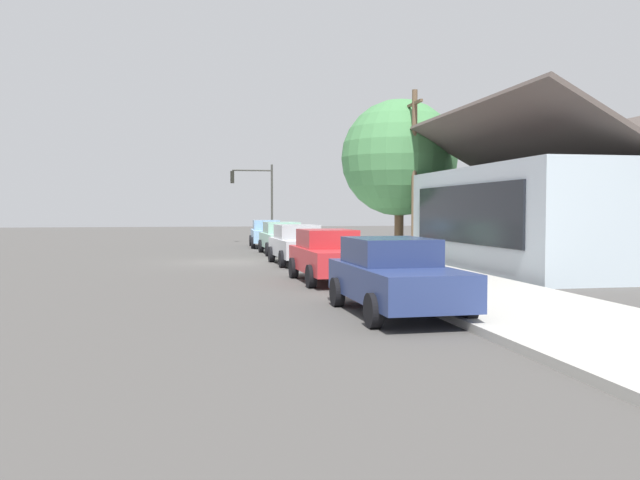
% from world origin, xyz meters
% --- Properties ---
extents(ground_plane, '(120.00, 120.00, 0.00)m').
position_xyz_m(ground_plane, '(0.00, 0.00, 0.00)').
color(ground_plane, '#4C4947').
extents(sidewalk_curb, '(60.00, 4.20, 0.16)m').
position_xyz_m(sidewalk_curb, '(0.00, 5.60, 0.08)').
color(sidewalk_curb, '#B2AFA8').
rests_on(sidewalk_curb, ground).
extents(car_skyblue, '(4.76, 2.09, 1.59)m').
position_xyz_m(car_skyblue, '(-10.87, 2.75, 0.81)').
color(car_skyblue, '#8CB7E0').
rests_on(car_skyblue, ground).
extents(car_seafoam, '(4.69, 2.12, 1.59)m').
position_xyz_m(car_seafoam, '(-4.66, 2.89, 0.82)').
color(car_seafoam, '#9ED1BC').
rests_on(car_seafoam, ground).
extents(car_silver, '(4.51, 2.15, 1.59)m').
position_xyz_m(car_silver, '(1.65, 2.72, 0.81)').
color(car_silver, silver).
rests_on(car_silver, ground).
extents(car_cherry, '(4.48, 2.10, 1.59)m').
position_xyz_m(car_cherry, '(8.25, 2.67, 0.81)').
color(car_cherry, red).
rests_on(car_cherry, ground).
extents(car_navy, '(4.60, 2.16, 1.59)m').
position_xyz_m(car_navy, '(14.59, 2.78, 0.82)').
color(car_navy, navy).
rests_on(car_navy, ground).
extents(storefront_building, '(11.88, 8.02, 5.91)m').
position_xyz_m(storefront_building, '(5.60, 11.98, 2.01)').
color(storefront_building, '#ADBCC6').
rests_on(storefront_building, ground).
extents(shade_tree, '(5.59, 5.59, 7.50)m').
position_xyz_m(shade_tree, '(-2.60, 8.31, 4.70)').
color(shade_tree, brown).
rests_on(shade_tree, ground).
extents(traffic_light_main, '(0.37, 2.79, 5.20)m').
position_xyz_m(traffic_light_main, '(-15.44, 2.54, 3.49)').
color(traffic_light_main, '#383833').
rests_on(traffic_light_main, ground).
extents(utility_pole_wooden, '(1.80, 0.24, 7.50)m').
position_xyz_m(utility_pole_wooden, '(-0.05, 8.20, 3.93)').
color(utility_pole_wooden, brown).
rests_on(utility_pole_wooden, ground).
extents(fire_hydrant_red, '(0.22, 0.22, 0.71)m').
position_xyz_m(fire_hydrant_red, '(-8.23, 4.20, 0.50)').
color(fire_hydrant_red, red).
rests_on(fire_hydrant_red, sidewalk_curb).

